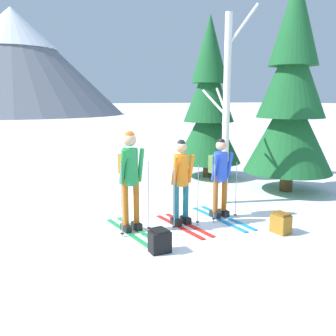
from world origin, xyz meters
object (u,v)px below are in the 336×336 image
skier_in_green (130,175)px  backpack_on_snow_beside (281,223)px  pine_tree_near (209,105)px  skier_in_orange (181,179)px  pine_tree_mid (291,95)px  skier_in_blue (220,174)px  backpack_on_snow_front (160,241)px  birch_tree_tall (226,109)px

skier_in_green → backpack_on_snow_beside: 2.87m
pine_tree_near → backpack_on_snow_beside: (-1.92, -4.67, -2.04)m
skier_in_orange → pine_tree_mid: 4.26m
skier_in_green → skier_in_blue: (1.90, -0.22, -0.15)m
pine_tree_near → backpack_on_snow_front: (-4.23, -4.26, -2.04)m
skier_in_blue → skier_in_orange: bearing=179.3°
pine_tree_near → backpack_on_snow_front: bearing=-134.8°
backpack_on_snow_front → skier_in_green: bearing=87.9°
skier_in_orange → pine_tree_near: (3.22, 3.35, 1.32)m
skier_in_green → backpack_on_snow_front: size_ratio=4.88×
skier_in_green → pine_tree_mid: pine_tree_mid is taller
skier_in_green → birch_tree_tall: size_ratio=0.42×
pine_tree_mid → skier_in_orange: bearing=-168.2°
pine_tree_near → birch_tree_tall: (-1.49, -2.56, -0.04)m
pine_tree_mid → backpack_on_snow_front: pine_tree_mid is taller
skier_in_green → birch_tree_tall: 2.98m
skier_in_orange → backpack_on_snow_front: (-1.01, -0.91, -0.72)m
skier_in_orange → birch_tree_tall: birch_tree_tall is taller
skier_in_green → skier_in_orange: size_ratio=1.12×
skier_in_blue → backpack_on_snow_beside: (0.37, -1.30, -0.72)m
backpack_on_snow_beside → skier_in_green: bearing=146.1°
skier_in_blue → backpack_on_snow_front: 2.26m
birch_tree_tall → pine_tree_mid: bearing=0.4°
skier_in_orange → pine_tree_near: bearing=46.1°
backpack_on_snow_front → birch_tree_tall: bearing=31.8°
birch_tree_tall → backpack_on_snow_beside: bearing=-101.6°
pine_tree_near → birch_tree_tall: pine_tree_near is taller
skier_in_blue → skier_in_green: bearing=173.4°
backpack_on_snow_front → pine_tree_near: bearing=45.2°
skier_in_blue → pine_tree_near: pine_tree_near is taller
pine_tree_mid → birch_tree_tall: (-2.14, -0.02, -0.31)m
skier_in_green → skier_in_orange: skier_in_green is taller
skier_in_green → skier_in_orange: 1.01m
pine_tree_near → pine_tree_mid: size_ratio=0.89×
skier_in_blue → backpack_on_snow_front: skier_in_blue is taller
skier_in_green → backpack_on_snow_beside: size_ratio=4.88×
backpack_on_snow_front → backpack_on_snow_beside: (2.31, -0.41, 0.00)m
pine_tree_near → birch_tree_tall: bearing=-120.2°
skier_in_orange → skier_in_blue: size_ratio=0.93×
skier_in_green → backpack_on_snow_beside: skier_in_green is taller
skier_in_blue → birch_tree_tall: (0.80, 0.80, 1.27)m
pine_tree_mid → backpack_on_snow_beside: (-2.57, -2.12, -2.30)m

